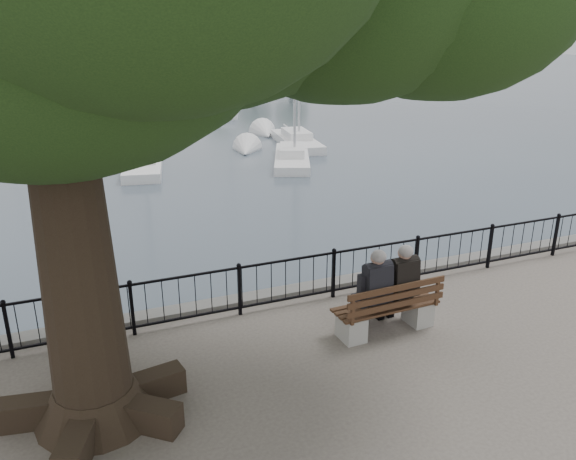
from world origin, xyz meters
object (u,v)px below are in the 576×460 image
person_right (398,288)px  lion_monument (117,76)px  bench (387,314)px  person_left (371,294)px

person_right → lion_monument: (0.47, 48.95, 0.37)m
bench → person_right: bearing=24.9°
person_right → person_left: bearing=-177.9°
person_left → bench: bearing=-19.4°
person_right → lion_monument: 48.96m
bench → person_left: size_ratio=1.21×
bench → lion_monument: lion_monument is taller
bench → lion_monument: size_ratio=0.23×
lion_monument → person_right: bearing=-90.5°
person_right → bench: bearing=-155.1°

